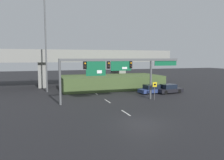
% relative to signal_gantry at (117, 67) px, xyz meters
% --- Properties ---
extents(ground_plane, '(160.00, 160.00, 0.00)m').
position_rel_signal_gantry_xyz_m(ground_plane, '(-1.18, -9.43, -4.42)').
color(ground_plane, black).
extents(lane_markings, '(0.14, 21.15, 0.01)m').
position_rel_signal_gantry_xyz_m(lane_markings, '(-1.18, 3.55, -4.41)').
color(lane_markings, silver).
rests_on(lane_markings, ground).
extents(signal_gantry, '(15.94, 0.44, 5.42)m').
position_rel_signal_gantry_xyz_m(signal_gantry, '(0.00, 0.00, 0.00)').
color(signal_gantry, '#515456').
rests_on(signal_gantry, ground).
extents(speed_limit_sign, '(0.60, 0.11, 2.40)m').
position_rel_signal_gantry_xyz_m(speed_limit_sign, '(4.90, -0.78, -2.85)').
color(speed_limit_sign, '#4C4C4C').
rests_on(speed_limit_sign, ground).
extents(highway_light_pole_near, '(0.70, 0.36, 17.14)m').
position_rel_signal_gantry_xyz_m(highway_light_pole_near, '(-8.29, 10.39, 4.54)').
color(highway_light_pole_near, '#515456').
rests_on(highway_light_pole_near, ground).
extents(overpass_bridge, '(36.56, 7.14, 7.00)m').
position_rel_signal_gantry_xyz_m(overpass_bridge, '(-1.18, 18.10, 0.51)').
color(overpass_bridge, gray).
rests_on(overpass_bridge, ground).
extents(grass_embankment, '(17.53, 8.34, 2.35)m').
position_rel_signal_gantry_xyz_m(grass_embankment, '(2.76, 11.21, -3.24)').
color(grass_embankment, '#42562D').
rests_on(grass_embankment, ground).
extents(parked_sedan_near_right, '(4.52, 2.27, 1.37)m').
position_rel_signal_gantry_xyz_m(parked_sedan_near_right, '(7.21, 4.12, -3.78)').
color(parked_sedan_near_right, navy).
rests_on(parked_sedan_near_right, ground).
extents(parked_sedan_mid_right, '(4.39, 2.27, 1.40)m').
position_rel_signal_gantry_xyz_m(parked_sedan_mid_right, '(9.83, 3.48, -3.77)').
color(parked_sedan_mid_right, black).
rests_on(parked_sedan_mid_right, ground).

